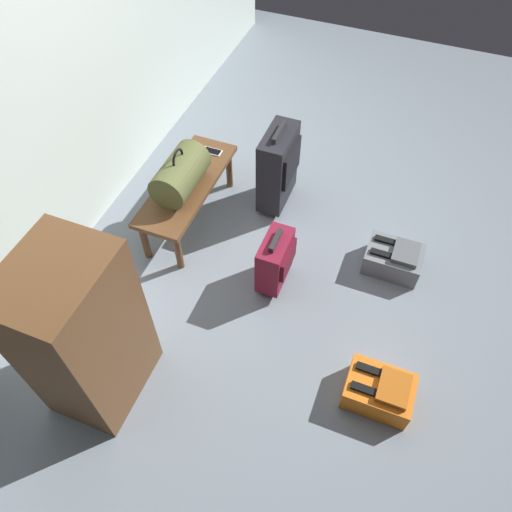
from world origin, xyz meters
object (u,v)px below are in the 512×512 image
(duffel_bag_olive, at_px, (180,174))
(backpack_orange, at_px, (379,391))
(backpack_grey, at_px, (394,258))
(suitcase_small_burgundy, at_px, (275,260))
(suitcase_upright_charcoal, at_px, (278,167))
(bench, at_px, (187,188))
(cell_phone, at_px, (212,151))
(side_cabinet, at_px, (83,335))

(duffel_bag_olive, height_order, backpack_orange, duffel_bag_olive)
(backpack_grey, bearing_deg, suitcase_small_burgundy, 120.03)
(suitcase_upright_charcoal, xyz_separation_m, backpack_orange, (-1.29, -1.09, -0.26))
(backpack_grey, bearing_deg, bench, 93.63)
(cell_phone, relative_size, suitcase_upright_charcoal, 0.21)
(suitcase_small_burgundy, xyz_separation_m, backpack_grey, (0.42, -0.73, -0.15))
(cell_phone, xyz_separation_m, backpack_grey, (-0.27, -1.48, -0.28))
(bench, xyz_separation_m, side_cabinet, (-1.37, -0.11, 0.23))
(duffel_bag_olive, xyz_separation_m, cell_phone, (0.43, -0.03, -0.13))
(duffel_bag_olive, bearing_deg, side_cabinet, -175.22)
(suitcase_upright_charcoal, relative_size, side_cabinet, 0.63)
(suitcase_upright_charcoal, height_order, side_cabinet, side_cabinet)
(side_cabinet, bearing_deg, duffel_bag_olive, 4.78)
(suitcase_upright_charcoal, height_order, backpack_orange, suitcase_upright_charcoal)
(duffel_bag_olive, height_order, backpack_grey, duffel_bag_olive)
(suitcase_upright_charcoal, relative_size, backpack_grey, 1.81)
(cell_phone, height_order, suitcase_small_burgundy, suitcase_small_burgundy)
(backpack_grey, bearing_deg, suitcase_upright_charcoal, 72.32)
(bench, height_order, side_cabinet, side_cabinet)
(backpack_orange, bearing_deg, suitcase_small_burgundy, 56.22)
(duffel_bag_olive, relative_size, suitcase_upright_charcoal, 0.64)
(duffel_bag_olive, relative_size, backpack_grey, 1.16)
(bench, relative_size, suitcase_upright_charcoal, 1.45)
(backpack_grey, bearing_deg, backpack_orange, -173.15)
(cell_phone, distance_m, backpack_orange, 2.06)
(suitcase_upright_charcoal, bearing_deg, bench, 126.81)
(cell_phone, xyz_separation_m, suitcase_small_burgundy, (-0.69, -0.76, -0.14))
(suitcase_small_burgundy, relative_size, side_cabinet, 0.42)
(bench, relative_size, duffel_bag_olive, 2.27)
(bench, bearing_deg, duffel_bag_olive, -180.00)
(duffel_bag_olive, bearing_deg, backpack_grey, -84.11)
(duffel_bag_olive, relative_size, backpack_orange, 1.16)
(backpack_orange, distance_m, backpack_grey, 0.99)
(cell_phone, height_order, backpack_orange, cell_phone)
(bench, relative_size, backpack_orange, 2.63)
(cell_phone, height_order, side_cabinet, side_cabinet)
(backpack_orange, bearing_deg, duffel_bag_olive, 63.14)
(duffel_bag_olive, bearing_deg, suitcase_upright_charcoal, -49.33)
(bench, xyz_separation_m, suitcase_small_burgundy, (-0.32, -0.79, -0.08))
(bench, xyz_separation_m, backpack_grey, (0.10, -1.52, -0.22))
(suitcase_small_burgundy, relative_size, backpack_orange, 1.21)
(suitcase_small_burgundy, bearing_deg, suitcase_upright_charcoal, 18.71)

